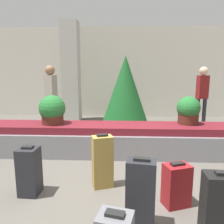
{
  "coord_description": "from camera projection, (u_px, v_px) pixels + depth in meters",
  "views": [
    {
      "loc": [
        0.19,
        -2.89,
        1.62
      ],
      "look_at": [
        0.0,
        1.32,
        0.85
      ],
      "focal_mm": 35.0,
      "sensor_mm": 36.0,
      "label": 1
    }
  ],
  "objects": [
    {
      "name": "back_wall",
      "position": [
        117.0,
        73.0,
        7.9
      ],
      "size": [
        18.0,
        0.06,
        3.2
      ],
      "color": "beige",
      "rests_on": "ground_plane"
    },
    {
      "name": "traveler_0",
      "position": [
        51.0,
        93.0,
        5.73
      ],
      "size": [
        0.37,
        0.33,
        1.79
      ],
      "rotation": [
        0.0,
        0.0,
        2.57
      ],
      "color": "#282833",
      "rests_on": "ground_plane"
    },
    {
      "name": "suitcase_4",
      "position": [
        176.0,
        185.0,
        2.65
      ],
      "size": [
        0.36,
        0.31,
        0.55
      ],
      "rotation": [
        0.0,
        0.0,
        0.33
      ],
      "color": "maroon",
      "rests_on": "ground_plane"
    },
    {
      "name": "suitcase_3",
      "position": [
        29.0,
        171.0,
        2.89
      ],
      "size": [
        0.26,
        0.27,
        0.67
      ],
      "rotation": [
        0.0,
        0.0,
        -0.05
      ],
      "color": "#232328",
      "rests_on": "ground_plane"
    },
    {
      "name": "traveler_1",
      "position": [
        202.0,
        91.0,
        6.38
      ],
      "size": [
        0.36,
        0.27,
        1.77
      ],
      "rotation": [
        0.0,
        0.0,
        0.32
      ],
      "color": "#282833",
      "rests_on": "ground_plane"
    },
    {
      "name": "suitcase_5",
      "position": [
        224.0,
        211.0,
        2.0
      ],
      "size": [
        0.4,
        0.22,
        0.75
      ],
      "rotation": [
        0.0,
        0.0,
        -0.04
      ],
      "color": "black",
      "rests_on": "ground_plane"
    },
    {
      "name": "decorated_tree",
      "position": [
        125.0,
        90.0,
        6.19
      ],
      "size": [
        1.32,
        1.32,
        2.08
      ],
      "color": "#4C331E",
      "rests_on": "ground_plane"
    },
    {
      "name": "pillar",
      "position": [
        71.0,
        73.0,
        7.08
      ],
      "size": [
        0.54,
        0.54,
        3.2
      ],
      "color": "beige",
      "rests_on": "ground_plane"
    },
    {
      "name": "potted_plant_0",
      "position": [
        52.0,
        110.0,
        4.35
      ],
      "size": [
        0.52,
        0.52,
        0.58
      ],
      "color": "#4C2319",
      "rests_on": "carousel"
    },
    {
      "name": "suitcase_0",
      "position": [
        103.0,
        162.0,
        3.08
      ],
      "size": [
        0.32,
        0.26,
        0.78
      ],
      "rotation": [
        0.0,
        0.0,
        0.32
      ],
      "color": "#A3843D",
      "rests_on": "ground_plane"
    },
    {
      "name": "ground_plane",
      "position": [
        108.0,
        186.0,
        3.14
      ],
      "size": [
        18.0,
        18.0,
        0.0
      ],
      "primitive_type": "plane",
      "color": "#59544C"
    },
    {
      "name": "potted_plant_1",
      "position": [
        188.0,
        111.0,
        4.34
      ],
      "size": [
        0.46,
        0.46,
        0.55
      ],
      "color": "#4C2319",
      "rests_on": "carousel"
    },
    {
      "name": "suitcase_2",
      "position": [
        141.0,
        194.0,
        2.26
      ],
      "size": [
        0.33,
        0.23,
        0.77
      ],
      "rotation": [
        0.0,
        0.0,
        -0.16
      ],
      "color": "#232328",
      "rests_on": "ground_plane"
    },
    {
      "name": "carousel",
      "position": [
        112.0,
        139.0,
        4.39
      ],
      "size": [
        6.91,
        0.83,
        0.6
      ],
      "color": "gray",
      "rests_on": "ground_plane"
    }
  ]
}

